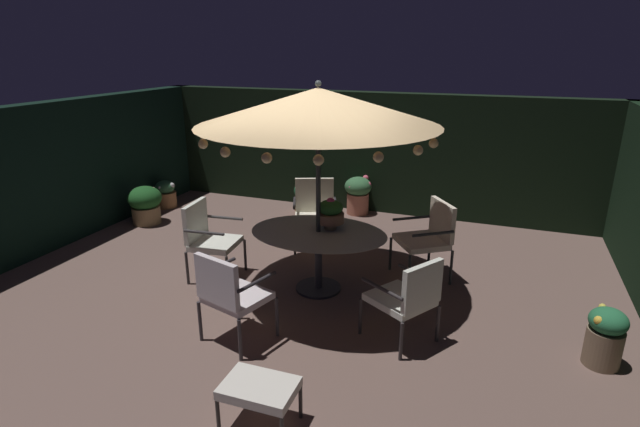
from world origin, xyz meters
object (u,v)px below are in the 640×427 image
(centerpiece_planter, at_px, (330,212))
(potted_plant_right_far, at_px, (145,204))
(potted_plant_back_left, at_px, (166,194))
(potted_plant_left_far, at_px, (307,197))
(patio_chair_south, at_px, (429,234))
(potted_plant_right_near, at_px, (605,336))
(patio_chair_east, at_px, (230,292))
(patio_umbrella, at_px, (318,107))
(ottoman_footrest, at_px, (259,390))
(potted_plant_back_center, at_px, (358,193))
(patio_chair_northeast, at_px, (208,235))
(patio_dining_table, at_px, (318,242))
(patio_chair_southeast, at_px, (408,295))
(patio_chair_north, at_px, (315,209))

(centerpiece_planter, relative_size, potted_plant_right_far, 0.61)
(potted_plant_back_left, relative_size, potted_plant_left_far, 0.88)
(potted_plant_left_far, bearing_deg, patio_chair_south, -37.47)
(potted_plant_right_near, bearing_deg, patio_chair_east, -165.36)
(patio_umbrella, height_order, patio_chair_east, patio_umbrella)
(patio_chair_south, distance_m, ottoman_footrest, 3.27)
(patio_chair_east, distance_m, potted_plant_back_left, 4.89)
(patio_chair_east, height_order, potted_plant_right_near, patio_chair_east)
(patio_chair_east, relative_size, potted_plant_left_far, 1.69)
(potted_plant_back_left, xyz_separation_m, potted_plant_right_near, (6.85, -2.58, 0.05))
(potted_plant_right_near, bearing_deg, potted_plant_back_center, 134.36)
(patio_chair_northeast, bearing_deg, patio_umbrella, 6.10)
(patio_dining_table, height_order, potted_plant_back_left, patio_dining_table)
(patio_chair_southeast, distance_m, potted_plant_right_far, 5.20)
(centerpiece_planter, xyz_separation_m, patio_chair_northeast, (-1.55, -0.29, -0.39))
(patio_chair_north, relative_size, patio_chair_northeast, 1.00)
(potted_plant_back_left, distance_m, potted_plant_right_far, 0.90)
(potted_plant_left_far, bearing_deg, patio_umbrella, -65.30)
(centerpiece_planter, bearing_deg, patio_chair_southeast, -38.71)
(potted_plant_back_left, relative_size, potted_plant_right_near, 0.87)
(potted_plant_back_left, bearing_deg, potted_plant_right_far, -73.79)
(patio_chair_east, xyz_separation_m, potted_plant_left_far, (-0.84, 4.09, -0.27))
(patio_chair_south, bearing_deg, patio_umbrella, -144.89)
(patio_chair_northeast, height_order, patio_chair_south, patio_chair_south)
(patio_chair_northeast, relative_size, potted_plant_right_far, 1.55)
(ottoman_footrest, bearing_deg, potted_plant_right_near, 34.72)
(potted_plant_left_far, bearing_deg, potted_plant_back_left, -166.68)
(patio_chair_north, relative_size, patio_chair_south, 0.99)
(patio_chair_southeast, distance_m, potted_plant_back_left, 5.81)
(patio_chair_northeast, distance_m, potted_plant_back_center, 3.32)
(centerpiece_planter, relative_size, potted_plant_back_center, 0.58)
(patio_dining_table, xyz_separation_m, patio_chair_north, (-0.56, 1.34, -0.07))
(potted_plant_back_center, bearing_deg, potted_plant_right_far, -151.23)
(patio_chair_south, xyz_separation_m, potted_plant_left_far, (-2.43, 1.86, -0.29))
(potted_plant_back_center, height_order, potted_plant_back_left, potted_plant_back_center)
(patio_dining_table, relative_size, centerpiece_planter, 4.26)
(patio_umbrella, relative_size, patio_chair_southeast, 2.97)
(patio_chair_southeast, bearing_deg, potted_plant_back_center, 113.15)
(ottoman_footrest, height_order, potted_plant_left_far, potted_plant_left_far)
(potted_plant_back_left, height_order, potted_plant_right_far, potted_plant_right_far)
(patio_umbrella, xyz_separation_m, ottoman_footrest, (0.39, -2.32, -1.88))
(patio_dining_table, bearing_deg, patio_umbrella, 138.63)
(patio_chair_southeast, height_order, ottoman_footrest, patio_chair_southeast)
(patio_umbrella, distance_m, potted_plant_back_left, 4.78)
(potted_plant_back_center, bearing_deg, patio_chair_east, -90.34)
(patio_dining_table, distance_m, potted_plant_right_near, 3.08)
(potted_plant_right_near, bearing_deg, patio_chair_southeast, -171.37)
(patio_chair_northeast, xyz_separation_m, potted_plant_left_far, (0.20, 2.85, -0.28))
(patio_chair_east, relative_size, potted_plant_right_far, 1.52)
(potted_plant_left_far, xyz_separation_m, potted_plant_right_near, (4.27, -3.19, 0.01))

